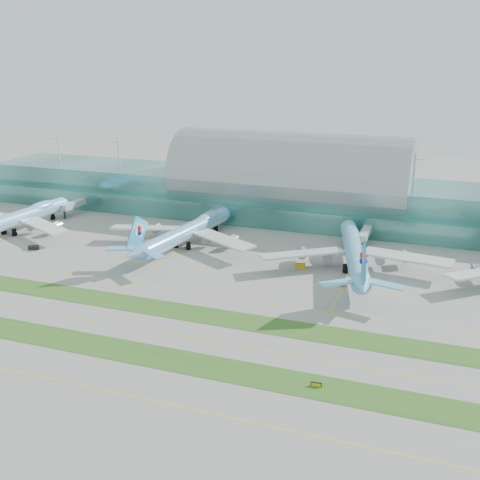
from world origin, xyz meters
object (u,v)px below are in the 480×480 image
at_px(airliner_b, 188,230).
at_px(taxiway_sign_east, 316,384).
at_px(terminal, 290,189).
at_px(airliner_c, 354,251).
at_px(airliner_a, 15,218).

distance_m(airliner_b, taxiway_sign_east, 123.59).
relative_size(terminal, airliner_b, 4.19).
relative_size(airliner_b, airliner_c, 0.98).
xyz_separation_m(airliner_a, airliner_b, (84.07, 9.61, 0.00)).
relative_size(airliner_a, taxiway_sign_east, 28.61).
relative_size(airliner_b, taxiway_sign_east, 28.60).
distance_m(airliner_a, airliner_b, 84.61).
xyz_separation_m(airliner_a, taxiway_sign_east, (163.78, -84.63, -6.30)).
distance_m(airliner_c, taxiway_sign_east, 90.46).
relative_size(terminal, airliner_a, 4.19).
bearing_deg(airliner_b, airliner_c, 3.68).
xyz_separation_m(terminal, airliner_a, (-112.64, -71.98, -7.34)).
bearing_deg(airliner_c, airliner_b, 162.71).
bearing_deg(terminal, taxiway_sign_east, -71.92).
bearing_deg(airliner_b, taxiway_sign_east, -42.77).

